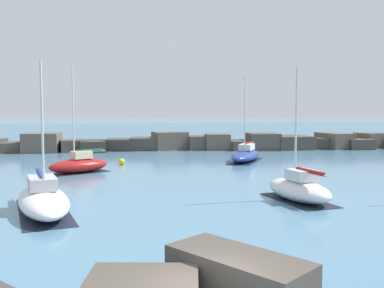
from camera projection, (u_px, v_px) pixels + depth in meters
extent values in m
cube|color=teal|center=(149.00, 130.00, 116.87)|extent=(400.00, 116.00, 0.01)
cube|color=#4C443D|center=(14.00, 147.00, 55.05)|extent=(3.80, 5.03, 1.27)
cube|color=brown|center=(42.00, 142.00, 55.03)|extent=(4.49, 4.70, 2.44)
cube|color=#4C443D|center=(72.00, 145.00, 55.73)|extent=(3.79, 4.35, 1.52)
cube|color=#383330|center=(92.00, 146.00, 55.71)|extent=(4.04, 6.00, 1.42)
cube|color=#383330|center=(121.00, 144.00, 57.65)|extent=(4.93, 4.82, 1.48)
cube|color=#423D38|center=(145.00, 144.00, 58.03)|extent=(4.05, 4.33, 1.66)
cube|color=brown|center=(170.00, 141.00, 58.27)|extent=(5.04, 4.45, 2.40)
cube|color=#4C443D|center=(198.00, 142.00, 58.75)|extent=(3.75, 4.60, 1.84)
cube|color=brown|center=(218.00, 141.00, 58.73)|extent=(3.68, 4.74, 2.14)
cube|color=#423D38|center=(237.00, 145.00, 58.61)|extent=(4.14, 5.68, 1.25)
cube|color=#4C443D|center=(262.00, 141.00, 58.30)|extent=(3.97, 4.64, 2.23)
cube|color=#423D38|center=(290.00, 142.00, 59.17)|extent=(5.71, 5.88, 1.81)
cube|color=#423D38|center=(317.00, 143.00, 59.99)|extent=(2.93, 3.70, 1.52)
cube|color=brown|center=(334.00, 141.00, 60.23)|extent=(4.17, 5.77, 2.17)
cube|color=#423D38|center=(355.00, 144.00, 59.74)|extent=(3.47, 4.86, 1.38)
cube|color=brown|center=(372.00, 140.00, 61.56)|extent=(4.51, 4.19, 2.11)
cube|color=#4C443D|center=(238.00, 279.00, 11.84)|extent=(3.96, 4.30, 1.43)
ellipsoid|color=maroon|center=(79.00, 166.00, 36.68)|extent=(5.59, 4.68, 1.22)
cube|color=black|center=(79.00, 173.00, 36.73)|extent=(5.35, 4.50, 0.03)
cube|color=beige|center=(81.00, 155.00, 36.78)|extent=(1.97, 1.87, 0.64)
cylinder|color=silver|center=(73.00, 113.00, 36.08)|extent=(0.12, 0.12, 7.84)
cylinder|color=#BCBCC1|center=(90.00, 152.00, 37.25)|extent=(2.47, 1.65, 0.10)
cube|color=#1E664C|center=(90.00, 150.00, 37.24)|extent=(2.17, 1.50, 0.20)
ellipsoid|color=navy|center=(246.00, 156.00, 44.98)|extent=(5.60, 8.03, 1.15)
cube|color=black|center=(246.00, 161.00, 45.03)|extent=(5.38, 7.66, 0.03)
cube|color=silver|center=(247.00, 147.00, 45.28)|extent=(2.21, 2.67, 0.64)
cylinder|color=silver|center=(245.00, 114.00, 44.09)|extent=(0.12, 0.12, 7.67)
cylinder|color=#BCBCC1|center=(249.00, 144.00, 46.35)|extent=(2.01, 3.88, 0.10)
cube|color=maroon|center=(249.00, 143.00, 46.35)|extent=(1.81, 3.35, 0.20)
ellipsoid|color=white|center=(299.00, 190.00, 25.45)|extent=(3.59, 5.82, 1.26)
cube|color=black|center=(298.00, 200.00, 25.49)|extent=(3.48, 5.55, 0.03)
cube|color=silver|center=(302.00, 175.00, 25.12)|extent=(1.67, 1.88, 0.64)
cylinder|color=silver|center=(296.00, 123.00, 25.51)|extent=(0.12, 0.12, 6.74)
cylinder|color=#BCBCC1|center=(310.00, 173.00, 24.33)|extent=(0.77, 2.92, 0.10)
cube|color=maroon|center=(310.00, 171.00, 24.33)|extent=(0.77, 2.51, 0.20)
ellipsoid|color=white|center=(43.00, 201.00, 22.61)|extent=(4.78, 8.35, 1.18)
cube|color=black|center=(44.00, 211.00, 22.66)|extent=(4.61, 7.95, 0.03)
cube|color=#B2B2B7|center=(42.00, 183.00, 22.90)|extent=(2.03, 2.69, 0.64)
cylinder|color=silver|center=(42.00, 127.00, 21.76)|extent=(0.12, 0.12, 6.70)
cylinder|color=#BCBCC1|center=(40.00, 175.00, 23.97)|extent=(1.42, 4.21, 0.10)
cube|color=navy|center=(40.00, 174.00, 23.97)|extent=(1.31, 3.61, 0.20)
sphere|color=yellow|center=(122.00, 162.00, 42.07)|extent=(0.63, 0.63, 0.63)
cylinder|color=black|center=(122.00, 157.00, 42.04)|extent=(0.04, 0.04, 0.20)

